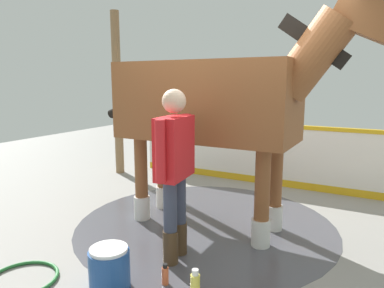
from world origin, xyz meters
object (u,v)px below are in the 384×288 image
(horse, at_px, (216,104))
(bottle_spray, at_px, (165,275))
(wash_bucket, at_px, (109,268))
(bottle_shampoo, at_px, (195,286))
(hose_coil, at_px, (22,279))
(handler, at_px, (175,164))

(horse, relative_size, bottle_spray, 18.06)
(bottle_spray, bearing_deg, wash_bucket, 34.81)
(horse, relative_size, bottle_shampoo, 13.07)
(hose_coil, bearing_deg, bottle_spray, -154.72)
(wash_bucket, bearing_deg, bottle_shampoo, -164.66)
(wash_bucket, distance_m, bottle_spray, 0.48)
(horse, distance_m, bottle_spray, 1.95)
(wash_bucket, bearing_deg, horse, -98.57)
(wash_bucket, bearing_deg, hose_coil, 19.79)
(bottle_shampoo, bearing_deg, hose_coil, 17.67)
(bottle_spray, xyz_separation_m, hose_coil, (1.15, 0.54, -0.07))
(horse, distance_m, bottle_shampoo, 2.03)
(wash_bucket, bearing_deg, handler, -107.74)
(bottle_shampoo, relative_size, bottle_spray, 1.38)
(handler, xyz_separation_m, wash_bucket, (0.23, 0.71, -0.78))
(horse, height_order, handler, horse)
(bottle_shampoo, bearing_deg, wash_bucket, 15.34)
(wash_bucket, xyz_separation_m, bottle_spray, (-0.39, -0.27, -0.10))
(handler, distance_m, bottle_spray, 1.00)
(wash_bucket, bearing_deg, bottle_spray, -145.19)
(hose_coil, bearing_deg, handler, -135.18)
(horse, xyz_separation_m, bottle_spray, (-0.14, 1.35, -1.40))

